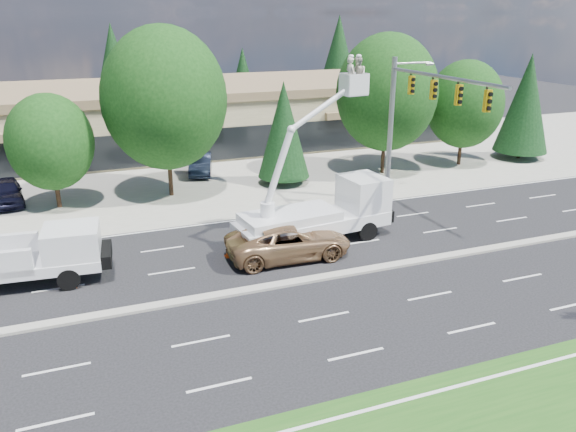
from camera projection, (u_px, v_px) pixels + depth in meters
name	position (u px, v px, depth m)	size (l,w,h in m)	color
ground	(295.00, 283.00, 25.30)	(140.00, 140.00, 0.00)	black
concrete_apron	(200.00, 172.00, 42.89)	(140.00, 22.00, 0.01)	gray
road_median	(295.00, 282.00, 25.28)	(120.00, 0.55, 0.12)	gray
strip_mall	(175.00, 114.00, 50.70)	(50.40, 15.40, 5.50)	tan
tree_front_c	(50.00, 142.00, 33.76)	(5.11, 5.11, 7.09)	#332114
tree_front_d	(165.00, 99.00, 35.32)	(7.87, 7.87, 10.92)	#332114
tree_front_e	(284.00, 130.00, 38.84)	(3.64, 3.64, 7.18)	#332114
tree_front_f	(387.00, 93.00, 40.76)	(7.40, 7.40, 10.26)	#332114
tree_front_g	(465.00, 104.00, 43.50)	(5.90, 5.90, 8.19)	#332114
tree_front_h	(526.00, 103.00, 45.56)	(4.32, 4.32, 8.51)	#332114
tree_back_b	(115.00, 71.00, 58.98)	(5.36, 5.36, 10.56)	#332114
tree_back_c	(243.00, 80.00, 64.13)	(3.97, 3.97, 7.82)	#332114
tree_back_d	(338.00, 60.00, 67.47)	(5.74, 5.74, 11.32)	#332114
signal_mast	(411.00, 111.00, 32.76)	(2.76, 10.16, 9.00)	gray
utility_pickup	(37.00, 261.00, 25.03)	(6.71, 3.01, 2.50)	white
bucket_truck	(326.00, 203.00, 29.50)	(8.59, 3.48, 9.56)	white
traffic_cone_a	(71.00, 280.00, 24.84)	(0.40, 0.40, 0.70)	#FF4708
traffic_cone_b	(229.00, 250.00, 27.95)	(0.40, 0.40, 0.70)	#FF4708
traffic_cone_c	(282.00, 240.00, 29.25)	(0.40, 0.40, 0.70)	#FF4708
minivan	(289.00, 241.00, 27.72)	(2.86, 6.20, 1.72)	#A1774E
parked_car_west	(6.00, 192.00, 35.57)	(1.88, 4.68, 1.60)	black
parked_car_east	(201.00, 164.00, 42.29)	(1.60, 4.60, 1.52)	black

